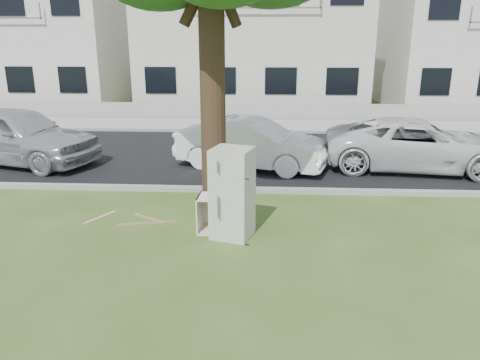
# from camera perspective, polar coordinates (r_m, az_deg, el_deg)

# --- Properties ---
(ground) EXTENTS (120.00, 120.00, 0.00)m
(ground) POSITION_cam_1_polar(r_m,az_deg,el_deg) (8.89, -1.81, -6.55)
(ground) COLOR #3A4F1C
(road) EXTENTS (120.00, 7.00, 0.01)m
(road) POSITION_cam_1_polar(r_m,az_deg,el_deg) (14.57, 0.22, 3.03)
(road) COLOR black
(road) RESTS_ON ground
(kerb_near) EXTENTS (120.00, 0.18, 0.12)m
(kerb_near) POSITION_cam_1_polar(r_m,az_deg,el_deg) (11.17, -0.73, -1.48)
(kerb_near) COLOR gray
(kerb_near) RESTS_ON ground
(kerb_far) EXTENTS (120.00, 0.18, 0.12)m
(kerb_far) POSITION_cam_1_polar(r_m,az_deg,el_deg) (18.03, 0.81, 5.79)
(kerb_far) COLOR gray
(kerb_far) RESTS_ON ground
(sidewalk) EXTENTS (120.00, 2.80, 0.01)m
(sidewalk) POSITION_cam_1_polar(r_m,az_deg,el_deg) (19.45, 0.99, 6.65)
(sidewalk) COLOR gray
(sidewalk) RESTS_ON ground
(low_wall) EXTENTS (120.00, 0.15, 0.70)m
(low_wall) POSITION_cam_1_polar(r_m,az_deg,el_deg) (20.97, 1.17, 8.38)
(low_wall) COLOR gray
(low_wall) RESTS_ON ground
(townhouse_left) EXTENTS (10.20, 8.16, 7.04)m
(townhouse_left) POSITION_cam_1_polar(r_m,az_deg,el_deg) (28.59, -24.21, 15.71)
(townhouse_left) COLOR silver
(townhouse_left) RESTS_ON ground
(townhouse_center) EXTENTS (11.22, 8.16, 7.44)m
(townhouse_center) POSITION_cam_1_polar(r_m,az_deg,el_deg) (25.61, 1.63, 17.57)
(townhouse_center) COLOR beige
(townhouse_center) RESTS_ON ground
(fridge) EXTENTS (0.85, 0.81, 1.68)m
(fridge) POSITION_cam_1_polar(r_m,az_deg,el_deg) (8.50, -0.95, -1.63)
(fridge) COLOR beige
(fridge) RESTS_ON ground
(cabinet) EXTENTS (0.93, 0.60, 0.70)m
(cabinet) POSITION_cam_1_polar(r_m,az_deg,el_deg) (8.88, -2.21, -4.14)
(cabinet) COLOR silver
(cabinet) RESTS_ON ground
(plank_a) EXTENTS (1.14, 0.37, 0.02)m
(plank_a) POSITION_cam_1_polar(r_m,az_deg,el_deg) (9.52, -11.28, -5.18)
(plank_a) COLOR olive
(plank_a) RESTS_ON ground
(plank_b) EXTENTS (0.80, 0.52, 0.02)m
(plank_b) POSITION_cam_1_polar(r_m,az_deg,el_deg) (9.74, -10.92, -4.62)
(plank_b) COLOR #93704D
(plank_b) RESTS_ON ground
(plank_c) EXTENTS (0.48, 0.75, 0.02)m
(plank_c) POSITION_cam_1_polar(r_m,az_deg,el_deg) (10.05, -16.60, -4.37)
(plank_c) COLOR tan
(plank_c) RESTS_ON ground
(car_center) EXTENTS (4.45, 2.63, 1.39)m
(car_center) POSITION_cam_1_polar(r_m,az_deg,el_deg) (13.06, 1.38, 4.45)
(car_center) COLOR white
(car_center) RESTS_ON ground
(car_right) EXTENTS (5.24, 2.88, 1.39)m
(car_right) POSITION_cam_1_polar(r_m,az_deg,el_deg) (13.83, 20.81, 4.05)
(car_right) COLOR silver
(car_right) RESTS_ON ground
(car_left) EXTENTS (5.22, 3.24, 1.66)m
(car_left) POSITION_cam_1_polar(r_m,az_deg,el_deg) (14.95, -25.61, 4.93)
(car_left) COLOR #A4A7AC
(car_left) RESTS_ON ground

